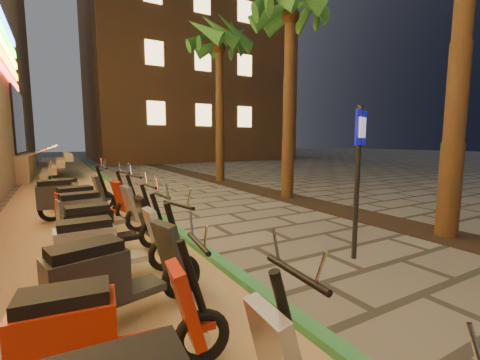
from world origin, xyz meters
TOP-DOWN VIEW (x-y plane):
  - ground at (0.00, 0.00)m, footprint 120.00×120.00m
  - parking_strip at (-2.60, 10.00)m, footprint 3.40×60.00m
  - green_curb at (-0.90, 10.00)m, footprint 0.18×60.00m
  - planting_strip at (3.60, 5.00)m, footprint 1.20×40.00m
  - apartment_block at (9.00, 32.00)m, footprint 18.00×16.06m
  - palm_c at (3.60, 7.00)m, footprint 2.97×3.02m
  - palm_d at (3.60, 12.00)m, footprint 2.97×3.02m
  - pedestrian_sign at (1.09, 2.08)m, footprint 0.49×0.25m
  - scooter_5 at (-2.72, 1.10)m, footprint 1.57×0.60m
  - scooter_6 at (-2.52, 2.01)m, footprint 1.68×0.82m
  - scooter_7 at (-2.44, 3.06)m, footprint 1.64×0.57m
  - scooter_8 at (-2.34, 4.09)m, footprint 1.63×0.58m
  - scooter_9 at (-2.37, 5.20)m, footprint 1.72×0.71m
  - scooter_10 at (-2.40, 6.15)m, footprint 1.70×0.79m
  - scooter_11 at (-2.76, 7.20)m, footprint 1.79×0.64m
  - scooter_12 at (-2.59, 8.27)m, footprint 1.60×0.80m

SIDE VIEW (x-z plane):
  - ground at x=0.00m, z-range 0.00..0.00m
  - parking_strip at x=-2.60m, z-range 0.00..0.01m
  - planting_strip at x=3.60m, z-range 0.00..0.02m
  - green_curb at x=-0.90m, z-range 0.00..0.10m
  - scooter_5 at x=-2.72m, z-range -0.07..1.03m
  - scooter_12 at x=-2.59m, z-range -0.07..1.06m
  - scooter_8 at x=-2.34m, z-range -0.08..1.07m
  - scooter_7 at x=-2.44m, z-range -0.08..1.08m
  - scooter_6 at x=-2.52m, z-range -0.08..1.11m
  - scooter_10 at x=-2.40m, z-range -0.08..1.12m
  - scooter_9 at x=-2.37m, z-range -0.08..1.12m
  - scooter_11 at x=-2.76m, z-range -0.08..1.17m
  - pedestrian_sign at x=1.09m, z-range 0.35..2.75m
  - palm_c at x=3.60m, z-range 2.27..9.18m
  - palm_d at x=3.60m, z-range 2.36..9.53m
  - apartment_block at x=9.00m, z-range 0.00..25.00m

